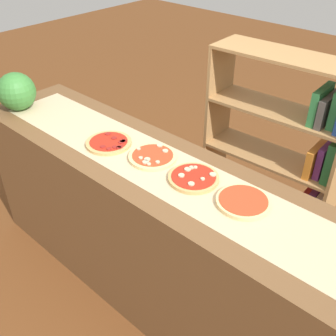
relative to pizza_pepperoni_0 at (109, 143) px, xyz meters
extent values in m
plane|color=brown|center=(0.40, 0.02, -0.94)|extent=(12.00, 12.00, 0.00)
cube|color=brown|center=(0.40, 0.02, -0.47)|extent=(2.59, 0.57, 0.93)
cube|color=tan|center=(0.40, 0.02, -0.01)|extent=(2.33, 0.36, 0.00)
cylinder|color=tan|center=(0.00, 0.00, 0.00)|extent=(0.24, 0.24, 0.02)
cylinder|color=#AD2314|center=(0.00, 0.00, 0.01)|extent=(0.20, 0.20, 0.00)
cylinder|color=maroon|center=(0.09, -0.01, 0.01)|extent=(0.03, 0.03, 0.00)
cylinder|color=maroon|center=(0.07, -0.02, 0.01)|extent=(0.03, 0.03, 0.00)
cylinder|color=maroon|center=(0.00, 0.04, 0.01)|extent=(0.03, 0.03, 0.00)
cylinder|color=maroon|center=(0.02, -0.06, 0.01)|extent=(0.03, 0.03, 0.00)
cylinder|color=maroon|center=(0.09, 0.00, 0.01)|extent=(0.03, 0.03, 0.00)
cylinder|color=maroon|center=(0.06, 0.04, 0.01)|extent=(0.03, 0.03, 0.00)
cylinder|color=maroon|center=(0.06, 0.05, 0.01)|extent=(0.03, 0.03, 0.00)
cylinder|color=maroon|center=(0.06, 0.06, 0.01)|extent=(0.03, 0.03, 0.00)
cylinder|color=maroon|center=(0.06, -0.05, 0.01)|extent=(0.03, 0.03, 0.00)
cylinder|color=maroon|center=(-0.06, 0.05, 0.01)|extent=(0.03, 0.03, 0.00)
cylinder|color=#E5C17F|center=(0.27, 0.06, 0.00)|extent=(0.25, 0.25, 0.02)
cylinder|color=red|center=(0.27, 0.06, 0.01)|extent=(0.21, 0.21, 0.00)
cylinder|color=#C6B28E|center=(0.28, 0.01, 0.01)|extent=(0.03, 0.03, 0.01)
cylinder|color=#C6B28E|center=(0.33, 0.03, 0.01)|extent=(0.02, 0.02, 0.01)
cylinder|color=#C6B28E|center=(0.31, -0.02, 0.01)|extent=(0.02, 0.02, 0.01)
cylinder|color=#C6B28E|center=(0.29, 0.13, 0.01)|extent=(0.03, 0.03, 0.01)
cylinder|color=#C6B28E|center=(0.29, -0.02, 0.01)|extent=(0.03, 0.03, 0.01)
cylinder|color=#C6B28E|center=(0.18, 0.05, 0.01)|extent=(0.02, 0.02, 0.01)
cylinder|color=#C6B28E|center=(0.23, 0.15, 0.01)|extent=(0.03, 0.03, 0.01)
cylinder|color=#C6B28E|center=(0.25, 0.00, 0.01)|extent=(0.02, 0.02, 0.01)
cylinder|color=tan|center=(0.54, 0.05, 0.00)|extent=(0.24, 0.24, 0.02)
cylinder|color=#AD2314|center=(0.54, 0.05, 0.01)|extent=(0.21, 0.21, 0.00)
cylinder|color=#C6B28E|center=(0.58, 0.06, 0.01)|extent=(0.02, 0.02, 0.01)
cylinder|color=#C6B28E|center=(0.60, 0.12, 0.01)|extent=(0.03, 0.03, 0.01)
cylinder|color=#C6B28E|center=(0.57, 0.00, 0.01)|extent=(0.03, 0.03, 0.01)
cylinder|color=#C6B28E|center=(0.50, 0.11, 0.01)|extent=(0.02, 0.02, 0.01)
cylinder|color=#C6B28E|center=(0.48, 0.07, 0.01)|extent=(0.03, 0.03, 0.01)
cylinder|color=#C6B28E|center=(0.49, 0.02, 0.01)|extent=(0.03, 0.03, 0.01)
cylinder|color=#C6B28E|center=(0.49, 0.10, 0.01)|extent=(0.02, 0.02, 0.01)
cylinder|color=#E5C17F|center=(0.81, 0.06, 0.00)|extent=(0.24, 0.24, 0.02)
cylinder|color=red|center=(0.81, 0.06, 0.01)|extent=(0.21, 0.21, 0.00)
sphere|color=#387A33|center=(-0.74, -0.09, 0.10)|extent=(0.23, 0.23, 0.23)
cube|color=#A87A47|center=(0.93, 0.89, -0.28)|extent=(0.03, 0.28, 1.32)
cube|color=#A87A47|center=(0.10, 0.85, -0.28)|extent=(0.03, 0.28, 1.32)
cube|color=#A87A47|center=(0.52, 0.87, -0.93)|extent=(0.82, 0.32, 0.02)
cube|color=gold|center=(0.90, 0.89, -0.80)|extent=(0.04, 0.24, 0.24)
cube|color=orange|center=(0.86, 0.88, -0.81)|extent=(0.04, 0.18, 0.23)
cube|color=#234799|center=(0.82, 0.88, -0.82)|extent=(0.04, 0.16, 0.21)
cube|color=#47423D|center=(0.78, 0.88, -0.82)|extent=(0.03, 0.19, 0.20)
cube|color=silver|center=(0.73, 0.88, -0.81)|extent=(0.05, 0.21, 0.23)
cube|color=orange|center=(0.68, 0.88, -0.84)|extent=(0.05, 0.16, 0.16)
cube|color=orange|center=(0.63, 0.87, -0.79)|extent=(0.05, 0.23, 0.25)
cube|color=#A87A47|center=(0.52, 0.87, -0.60)|extent=(0.82, 0.32, 0.02)
cube|color=silver|center=(0.89, 0.88, -0.49)|extent=(0.05, 0.18, 0.21)
cube|color=#753384|center=(0.84, 0.88, -0.49)|extent=(0.05, 0.23, 0.21)
cube|color=#B22823|center=(0.80, 0.88, -0.50)|extent=(0.04, 0.19, 0.19)
cube|color=#A87A47|center=(0.52, 0.87, -0.28)|extent=(0.82, 0.32, 0.02)
cube|color=#2D753D|center=(0.89, 0.88, -0.14)|extent=(0.05, 0.20, 0.26)
cube|color=#753384|center=(0.84, 0.88, -0.17)|extent=(0.04, 0.17, 0.20)
cube|color=orange|center=(0.79, 0.88, -0.18)|extent=(0.05, 0.24, 0.18)
cube|color=#A87A47|center=(0.52, 0.87, 0.04)|extent=(0.82, 0.32, 0.02)
cube|color=#47423D|center=(0.79, 0.88, 0.13)|extent=(0.05, 0.23, 0.16)
cube|color=#2D753D|center=(0.74, 0.88, 0.15)|extent=(0.05, 0.22, 0.20)
cube|color=#A87A47|center=(0.52, 0.87, 0.37)|extent=(0.82, 0.32, 0.02)
camera|label=1|loc=(1.46, -1.15, 1.09)|focal=42.83mm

